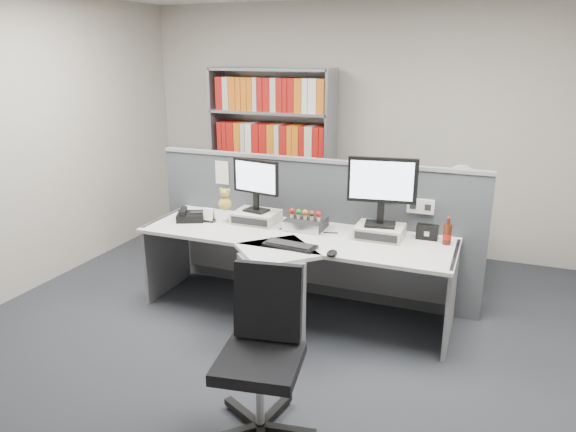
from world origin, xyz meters
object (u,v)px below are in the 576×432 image
at_px(mouse, 332,253).
at_px(office_chair, 263,348).
at_px(shelving_unit, 272,160).
at_px(desk_phone, 190,216).
at_px(monitor_left, 256,181).
at_px(desk_fan, 460,183).
at_px(speaker, 427,232).
at_px(desktop_pc, 306,223).
at_px(keyboard, 290,245).
at_px(desk_calendar, 209,216).
at_px(filing_cabinet, 454,248).
at_px(desk, 286,273).
at_px(cola_bottle, 447,234).
at_px(monitor_right, 382,186).

height_order(mouse, office_chair, office_chair).
bearing_deg(shelving_unit, desk_phone, -93.83).
distance_m(monitor_left, desk_fan, 1.92).
bearing_deg(speaker, desktop_pc, -173.89).
bearing_deg(speaker, keyboard, -148.85).
bearing_deg(shelving_unit, desk_calendar, -87.39).
bearing_deg(desk_phone, monitor_left, 15.42).
height_order(shelving_unit, filing_cabinet, shelving_unit).
height_order(speaker, filing_cabinet, speaker).
xyz_separation_m(filing_cabinet, desk_fan, (0.00, -0.00, 0.64)).
height_order(mouse, filing_cabinet, mouse).
distance_m(desk, office_chair, 1.27).
bearing_deg(cola_bottle, desk_phone, -175.01).
xyz_separation_m(monitor_right, mouse, (-0.23, -0.55, -0.41)).
xyz_separation_m(desk, desk_calendar, (-0.83, 0.25, 0.32)).
xyz_separation_m(speaker, filing_cabinet, (0.16, 0.91, -0.43)).
height_order(keyboard, cola_bottle, cola_bottle).
distance_m(keyboard, desk_fan, 1.89).
distance_m(keyboard, mouse, 0.37).
distance_m(desktop_pc, speaker, 1.01).
distance_m(keyboard, filing_cabinet, 1.91).
xyz_separation_m(mouse, desk_fan, (0.77, 1.56, 0.25)).
height_order(keyboard, speaker, speaker).
bearing_deg(shelving_unit, cola_bottle, -34.37).
bearing_deg(desk_fan, cola_bottle, -90.33).
distance_m(cola_bottle, filing_cabinet, 1.08).
height_order(keyboard, mouse, mouse).
distance_m(monitor_right, keyboard, 0.87).
height_order(desktop_pc, office_chair, office_chair).
xyz_separation_m(desk_calendar, shelving_unit, (-0.07, 1.60, 0.20)).
bearing_deg(office_chair, desk, 105.81).
relative_size(mouse, office_chair, 0.12).
height_order(desk, speaker, speaker).
relative_size(speaker, filing_cabinet, 0.25).
bearing_deg(mouse, desk_calendar, 162.01).
bearing_deg(mouse, keyboard, 168.64).
relative_size(monitor_right, mouse, 4.58).
distance_m(monitor_right, cola_bottle, 0.63).
bearing_deg(cola_bottle, filing_cabinet, 89.67).
height_order(desk, filing_cabinet, desk).
distance_m(monitor_right, desk_phone, 1.73).
xyz_separation_m(desk, filing_cabinet, (1.20, 1.40, -0.11)).
distance_m(desktop_pc, office_chair, 1.65).
bearing_deg(monitor_left, mouse, -32.33).
distance_m(monitor_left, desk_phone, 0.69).
height_order(cola_bottle, shelving_unit, shelving_unit).
distance_m(mouse, speaker, 0.89).
bearing_deg(desk_fan, office_chair, -108.05).
relative_size(mouse, desk_calendar, 1.00).
bearing_deg(monitor_left, keyboard, -43.31).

